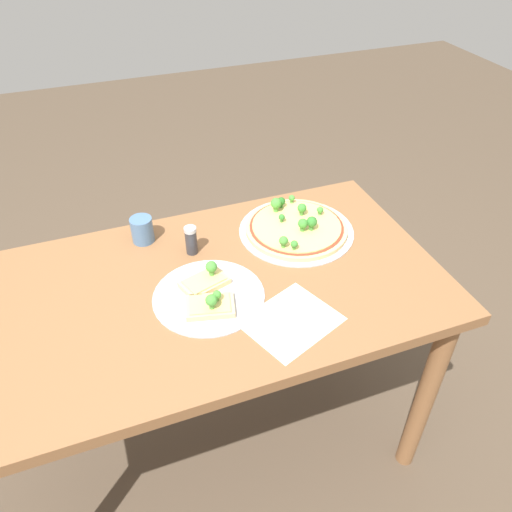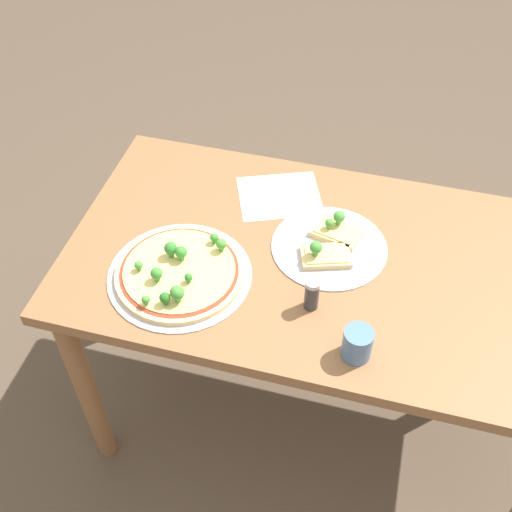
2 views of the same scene
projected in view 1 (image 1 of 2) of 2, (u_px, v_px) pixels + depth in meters
The scene contains 7 objects.
ground_plane at pixel (215, 439), 1.87m from camera, with size 8.00×8.00×0.00m, color brown.
dining_table at pixel (203, 314), 1.45m from camera, with size 1.36×0.74×0.77m.
pizza_tray_whole at pixel (296, 227), 1.58m from camera, with size 0.36×0.36×0.07m.
pizza_tray_slice at pixel (208, 294), 1.34m from camera, with size 0.30×0.30×0.07m.
drinking_cup at pixel (142, 230), 1.52m from camera, with size 0.07×0.07×0.08m, color #4C7099.
condiment_shaker at pixel (191, 240), 1.47m from camera, with size 0.04×0.04×0.09m.
paper_menu at pixel (291, 321), 1.28m from camera, with size 0.23×0.19×0.00m, color silver.
Camera 1 is at (-0.21, -1.01, 1.71)m, focal length 35.00 mm.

